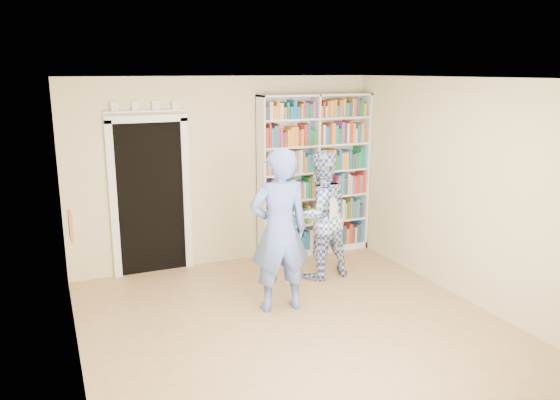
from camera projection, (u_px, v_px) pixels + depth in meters
floor at (300, 331)px, 5.96m from camera, size 5.00×5.00×0.00m
ceiling at (302, 78)px, 5.34m from camera, size 5.00×5.00×0.00m
wall_back at (226, 172)px, 7.88m from camera, size 4.50×0.00×4.50m
wall_left at (70, 237)px, 4.78m from camera, size 0.00×5.00×5.00m
wall_right at (470, 193)px, 6.53m from camera, size 0.00×5.00×5.00m
bookshelf at (314, 175)px, 8.29m from camera, size 1.77×0.33×2.44m
doorway at (150, 190)px, 7.47m from camera, size 1.10×0.08×2.43m
wall_art at (71, 226)px, 4.95m from camera, size 0.03×0.25×0.25m
man_blue at (279, 231)px, 6.31m from camera, size 0.75×0.54×1.94m
man_plaid at (320, 215)px, 7.36m from camera, size 0.91×0.74×1.74m
paper_sheet at (334, 208)px, 7.11m from camera, size 0.19×0.12×0.30m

